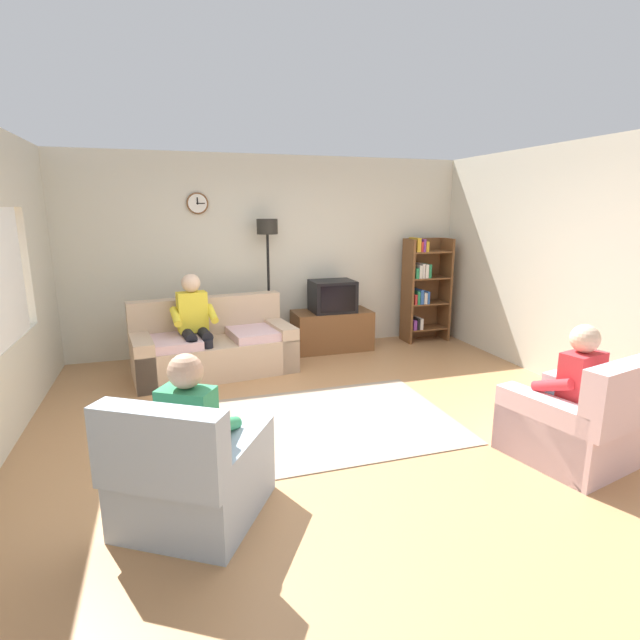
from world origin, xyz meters
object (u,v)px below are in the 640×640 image
Objects in this scene: tv_stand at (332,330)px; armchair_near_window at (192,477)px; person_in_right_armchair at (569,385)px; person_in_left_armchair at (196,426)px; couch at (214,348)px; tv at (333,296)px; bookshelf at (423,287)px; floor_lamp at (268,249)px; armchair_near_bookshelf at (575,426)px; person_on_couch at (195,320)px.

armchair_near_window is at bearing -121.76° from tv_stand.
person_in_left_armchair is at bearing 177.64° from person_in_right_armchair.
couch is 3.33× the size of tv.
bookshelf is 1.34× the size of armchair_near_window.
couch is 2.96m from armchair_near_window.
floor_lamp is 3.94m from armchair_near_window.
armchair_near_bookshelf is at bearing -4.05° from person_in_left_armchair.
person_in_right_armchair is at bearing 103.08° from armchair_near_bookshelf.
person_in_right_armchair reaches higher than tv_stand.
couch is at bearing 82.53° from person_in_left_armchair.
floor_lamp reaches higher than armchair_near_window.
armchair_near_bookshelf is at bearing -76.84° from tv.
person_in_left_armchair is (0.05, 0.08, 0.32)m from armchair_near_window.
person_in_left_armchair is (-0.37, -2.85, 0.29)m from couch.
person_in_left_armchair reaches higher than tv.
tv_stand is at bearing 18.15° from person_on_couch.
bookshelf reaches higher than tv.
person_in_left_armchair is at bearing -121.76° from tv_stand.
person_in_right_armchair is at bearing -76.84° from tv.
bookshelf is 2.45m from floor_lamp.
tv_stand is 2.07m from person_on_couch.
person_on_couch reaches higher than person_in_right_armchair.
person_on_couch is 1.11× the size of person_in_right_armchair.
couch is 1.08× the size of floor_lamp.
couch and armchair_near_bookshelf have the same top height.
floor_lamp reaches higher than bookshelf.
person_on_couch is at bearing -145.00° from floor_lamp.
couch is 3.91m from person_in_right_armchair.
bookshelf is at bearing 10.55° from couch.
bookshelf is 1.40× the size of person_in_right_armchair.
tv is at bearing -7.94° from floor_lamp.
couch is 1.93× the size of armchair_near_bookshelf.
bookshelf reaches higher than person_in_left_armchair.
person_on_couch is at bearing 86.68° from person_in_left_armchair.
armchair_near_bookshelf reaches higher than tv_stand.
armchair_near_bookshelf is at bearing -46.87° from person_on_couch.
person_in_left_armchair and person_in_right_armchair have the same top height.
couch is at bearing 130.38° from person_in_right_armchair.
armchair_near_bookshelf is at bearing -64.99° from floor_lamp.
floor_lamp is at bearing 70.59° from armchair_near_window.
tv_stand is 3.98m from person_in_left_armchair.
couch is 1.78× the size of person_in_right_armchair.
armchair_near_bookshelf is 0.84× the size of person_on_couch.
armchair_near_window is at bearing -135.75° from bookshelf.
armchair_near_window is 2.85m from person_on_couch.
tv is 3.68m from armchair_near_bookshelf.
person_in_right_armchair is (-0.02, 0.09, 0.32)m from armchair_near_bookshelf.
armchair_near_bookshelf is at bearing -76.92° from person_in_right_armchair.
tv is 3.57m from person_in_right_armchair.
tv reaches higher than armchair_near_window.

